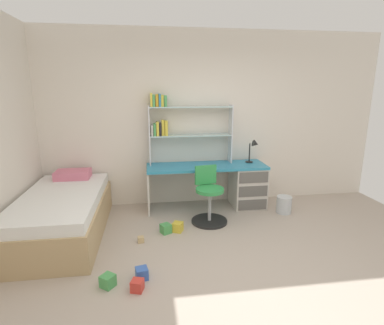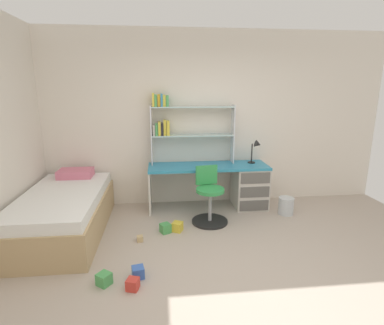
{
  "view_description": "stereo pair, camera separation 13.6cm",
  "coord_description": "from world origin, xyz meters",
  "px_view_note": "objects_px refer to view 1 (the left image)",
  "views": [
    {
      "loc": [
        -0.83,
        -2.65,
        1.89
      ],
      "look_at": [
        -0.28,
        1.2,
        0.93
      ],
      "focal_mm": 28.22,
      "sensor_mm": 36.0,
      "label": 1
    },
    {
      "loc": [
        -0.7,
        -2.67,
        1.89
      ],
      "look_at": [
        -0.28,
        1.2,
        0.93
      ],
      "focal_mm": 28.22,
      "sensor_mm": 36.0,
      "label": 2
    }
  ],
  "objects_px": {
    "swivel_chair": "(209,200)",
    "bed_platform": "(62,214)",
    "toy_block_natural_3": "(141,239)",
    "desk_lamp": "(254,147)",
    "toy_block_green_0": "(166,229)",
    "toy_block_green_5": "(108,281)",
    "waste_bin": "(284,205)",
    "toy_block_yellow_1": "(178,227)",
    "toy_block_red_4": "(137,285)",
    "toy_block_blue_2": "(142,273)",
    "desk": "(236,183)",
    "bookshelf_hutch": "(178,122)"
  },
  "relations": [
    {
      "from": "desk",
      "to": "toy_block_green_5",
      "type": "relative_size",
      "value": 15.47
    },
    {
      "from": "waste_bin",
      "to": "toy_block_green_5",
      "type": "height_order",
      "value": "waste_bin"
    },
    {
      "from": "toy_block_natural_3",
      "to": "bed_platform",
      "type": "bearing_deg",
      "value": 160.57
    },
    {
      "from": "swivel_chair",
      "to": "bed_platform",
      "type": "bearing_deg",
      "value": -176.1
    },
    {
      "from": "desk",
      "to": "toy_block_blue_2",
      "type": "bearing_deg",
      "value": -130.06
    },
    {
      "from": "desk",
      "to": "toy_block_yellow_1",
      "type": "distance_m",
      "value": 1.35
    },
    {
      "from": "desk",
      "to": "toy_block_blue_2",
      "type": "xyz_separation_m",
      "value": [
        -1.5,
        -1.79,
        -0.34
      ]
    },
    {
      "from": "desk_lamp",
      "to": "waste_bin",
      "type": "relative_size",
      "value": 1.45
    },
    {
      "from": "bed_platform",
      "to": "toy_block_yellow_1",
      "type": "height_order",
      "value": "bed_platform"
    },
    {
      "from": "desk",
      "to": "toy_block_green_5",
      "type": "height_order",
      "value": "desk"
    },
    {
      "from": "desk_lamp",
      "to": "toy_block_blue_2",
      "type": "height_order",
      "value": "desk_lamp"
    },
    {
      "from": "waste_bin",
      "to": "swivel_chair",
      "type": "bearing_deg",
      "value": -173.3
    },
    {
      "from": "desk_lamp",
      "to": "bed_platform",
      "type": "bearing_deg",
      "value": -165.83
    },
    {
      "from": "bed_platform",
      "to": "swivel_chair",
      "type": "bearing_deg",
      "value": 3.9
    },
    {
      "from": "waste_bin",
      "to": "toy_block_natural_3",
      "type": "xyz_separation_m",
      "value": [
        -2.19,
        -0.64,
        -0.09
      ]
    },
    {
      "from": "bookshelf_hutch",
      "to": "toy_block_green_0",
      "type": "xyz_separation_m",
      "value": [
        -0.27,
        -0.99,
        -1.31
      ]
    },
    {
      "from": "toy_block_green_0",
      "to": "bed_platform",
      "type": "bearing_deg",
      "value": 173.71
    },
    {
      "from": "desk",
      "to": "desk_lamp",
      "type": "distance_m",
      "value": 0.64
    },
    {
      "from": "desk_lamp",
      "to": "toy_block_natural_3",
      "type": "relative_size",
      "value": 5.15
    },
    {
      "from": "bookshelf_hutch",
      "to": "toy_block_red_4",
      "type": "height_order",
      "value": "bookshelf_hutch"
    },
    {
      "from": "bookshelf_hutch",
      "to": "toy_block_yellow_1",
      "type": "distance_m",
      "value": 1.63
    },
    {
      "from": "desk_lamp",
      "to": "toy_block_red_4",
      "type": "height_order",
      "value": "desk_lamp"
    },
    {
      "from": "toy_block_natural_3",
      "to": "desk_lamp",
      "type": "bearing_deg",
      "value": 30.5
    },
    {
      "from": "desk_lamp",
      "to": "toy_block_yellow_1",
      "type": "height_order",
      "value": "desk_lamp"
    },
    {
      "from": "toy_block_yellow_1",
      "to": "toy_block_natural_3",
      "type": "height_order",
      "value": "toy_block_yellow_1"
    },
    {
      "from": "toy_block_green_5",
      "to": "toy_block_blue_2",
      "type": "bearing_deg",
      "value": 13.71
    },
    {
      "from": "toy_block_natural_3",
      "to": "toy_block_green_5",
      "type": "height_order",
      "value": "toy_block_green_5"
    },
    {
      "from": "desk_lamp",
      "to": "toy_block_green_0",
      "type": "relative_size",
      "value": 3.08
    },
    {
      "from": "swivel_chair",
      "to": "waste_bin",
      "type": "xyz_separation_m",
      "value": [
        1.22,
        0.14,
        -0.19
      ]
    },
    {
      "from": "toy_block_green_5",
      "to": "bookshelf_hutch",
      "type": "bearing_deg",
      "value": 66.21
    },
    {
      "from": "toy_block_red_4",
      "to": "bed_platform",
      "type": "bearing_deg",
      "value": 127.48
    },
    {
      "from": "waste_bin",
      "to": "toy_block_blue_2",
      "type": "bearing_deg",
      "value": -147.13
    },
    {
      "from": "desk_lamp",
      "to": "swivel_chair",
      "type": "bearing_deg",
      "value": -145.72
    },
    {
      "from": "swivel_chair",
      "to": "toy_block_natural_3",
      "type": "relative_size",
      "value": 10.84
    },
    {
      "from": "desk_lamp",
      "to": "bed_platform",
      "type": "height_order",
      "value": "desk_lamp"
    },
    {
      "from": "swivel_chair",
      "to": "toy_block_green_0",
      "type": "bearing_deg",
      "value": -156.24
    },
    {
      "from": "toy_block_red_4",
      "to": "toy_block_yellow_1",
      "type": "bearing_deg",
      "value": 66.92
    },
    {
      "from": "toy_block_green_5",
      "to": "waste_bin",
      "type": "bearing_deg",
      "value": 30.68
    },
    {
      "from": "desk_lamp",
      "to": "toy_block_yellow_1",
      "type": "bearing_deg",
      "value": -147.78
    },
    {
      "from": "desk_lamp",
      "to": "toy_block_natural_3",
      "type": "xyz_separation_m",
      "value": [
        -1.82,
        -1.07,
        -0.93
      ]
    },
    {
      "from": "waste_bin",
      "to": "toy_block_natural_3",
      "type": "bearing_deg",
      "value": -163.82
    },
    {
      "from": "bookshelf_hutch",
      "to": "bed_platform",
      "type": "relative_size",
      "value": 0.68
    },
    {
      "from": "waste_bin",
      "to": "toy_block_red_4",
      "type": "relative_size",
      "value": 2.38
    },
    {
      "from": "desk",
      "to": "toy_block_yellow_1",
      "type": "relative_size",
      "value": 14.74
    },
    {
      "from": "toy_block_green_0",
      "to": "toy_block_green_5",
      "type": "xyz_separation_m",
      "value": [
        -0.63,
        -1.05,
        -0.0
      ]
    },
    {
      "from": "bookshelf_hutch",
      "to": "toy_block_red_4",
      "type": "distance_m",
      "value": 2.59
    },
    {
      "from": "desk_lamp",
      "to": "toy_block_natural_3",
      "type": "bearing_deg",
      "value": -149.5
    },
    {
      "from": "desk_lamp",
      "to": "toy_block_green_5",
      "type": "distance_m",
      "value": 2.99
    },
    {
      "from": "swivel_chair",
      "to": "toy_block_yellow_1",
      "type": "xyz_separation_m",
      "value": [
        -0.48,
        -0.26,
        -0.26
      ]
    },
    {
      "from": "bed_platform",
      "to": "toy_block_green_5",
      "type": "distance_m",
      "value": 1.41
    }
  ]
}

